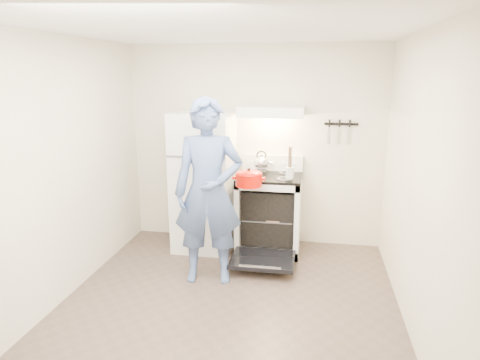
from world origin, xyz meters
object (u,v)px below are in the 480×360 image
Objects in this scene: refrigerator at (204,181)px; dutch_oven at (249,180)px; tea_kettle at (261,162)px; person at (208,192)px; stove_body at (269,214)px.

refrigerator is 0.81m from dutch_oven.
tea_kettle is at bearing 10.90° from refrigerator.
person reaches higher than refrigerator.
refrigerator is 0.90m from stove_body.
tea_kettle is 0.62m from dutch_oven.
tea_kettle is at bearing 58.48° from person.
tea_kettle is at bearing 84.43° from dutch_oven.
refrigerator reaches higher than stove_body.
refrigerator is 0.92m from person.
refrigerator is 1.85× the size of stove_body.
refrigerator is at bearing 143.09° from dutch_oven.
person reaches higher than stove_body.
person is at bearing -120.82° from stove_body.
refrigerator is 6.14× the size of tea_kettle.
person is at bearing -72.39° from refrigerator.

